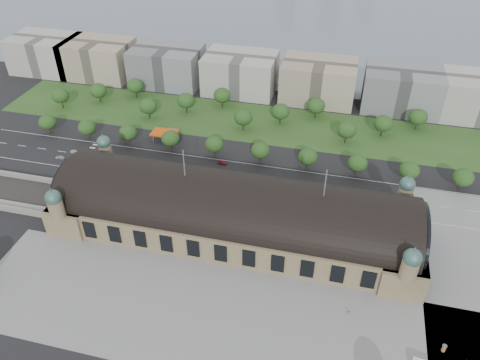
% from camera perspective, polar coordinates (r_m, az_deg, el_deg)
% --- Properties ---
extents(ground, '(900.00, 900.00, 0.00)m').
position_cam_1_polar(ground, '(198.70, -0.73, -6.24)').
color(ground, black).
rests_on(ground, ground).
extents(station, '(150.00, 48.40, 44.30)m').
position_cam_1_polar(station, '(191.90, -0.75, -3.98)').
color(station, '#8B7756').
rests_on(station, ground).
extents(track_cutting, '(70.00, 24.00, 3.10)m').
position_cam_1_polar(track_cutting, '(242.95, -26.89, -1.58)').
color(track_cutting, black).
rests_on(track_cutting, ground).
extents(plaza_south, '(190.00, 48.00, 0.12)m').
position_cam_1_polar(plaza_south, '(168.28, -1.19, -16.69)').
color(plaza_south, gray).
rests_on(plaza_south, ground).
extents(road_slab, '(260.00, 26.00, 0.10)m').
position_cam_1_polar(road_slab, '(231.47, -3.18, 0.77)').
color(road_slab, black).
rests_on(road_slab, ground).
extents(grass_belt, '(300.00, 45.00, 0.10)m').
position_cam_1_polar(grass_belt, '(275.31, 1.09, 7.10)').
color(grass_belt, '#2F5321').
rests_on(grass_belt, ground).
extents(petrol_station, '(14.00, 13.00, 5.05)m').
position_cam_1_polar(petrol_station, '(261.50, -8.67, 5.70)').
color(petrol_station, '#E1510D').
rests_on(petrol_station, ground).
extents(lake, '(700.00, 320.00, 0.08)m').
position_cam_1_polar(lake, '(461.09, 9.09, 18.96)').
color(lake, slate).
rests_on(lake, ground).
extents(office_0, '(45.00, 32.00, 24.00)m').
position_cam_1_polar(office_0, '(365.20, -22.52, 14.06)').
color(office_0, '#B7B4AE').
rests_on(office_0, ground).
extents(office_1, '(45.00, 32.00, 24.00)m').
position_cam_1_polar(office_1, '(344.05, -16.87, 13.96)').
color(office_1, tan).
rests_on(office_1, ground).
extents(office_2, '(45.00, 32.00, 24.00)m').
position_cam_1_polar(office_2, '(322.68, -8.86, 13.61)').
color(office_2, gray).
rests_on(office_2, ground).
extents(office_3, '(45.00, 32.00, 24.00)m').
position_cam_1_polar(office_3, '(308.01, 0.04, 12.91)').
color(office_3, '#B7B4AE').
rests_on(office_3, ground).
extents(office_4, '(45.00, 32.00, 24.00)m').
position_cam_1_polar(office_4, '(301.03, 9.53, 11.83)').
color(office_4, tan).
rests_on(office_4, ground).
extents(office_5, '(45.00, 32.00, 24.00)m').
position_cam_1_polar(office_5, '(302.28, 19.10, 10.41)').
color(office_5, gray).
rests_on(office_5, ground).
extents(tree_row_0, '(9.60, 9.60, 11.52)m').
position_cam_1_polar(tree_row_0, '(280.62, -22.42, 6.53)').
color(tree_row_0, '#2D2116').
rests_on(tree_row_0, ground).
extents(tree_row_1, '(9.60, 9.60, 11.52)m').
position_cam_1_polar(tree_row_1, '(267.88, -18.16, 6.11)').
color(tree_row_1, '#2D2116').
rests_on(tree_row_1, ground).
extents(tree_row_2, '(9.60, 9.60, 11.52)m').
position_cam_1_polar(tree_row_2, '(256.77, -13.52, 5.61)').
color(tree_row_2, '#2D2116').
rests_on(tree_row_2, ground).
extents(tree_row_3, '(9.60, 9.60, 11.52)m').
position_cam_1_polar(tree_row_3, '(247.49, -8.50, 5.03)').
color(tree_row_3, '#2D2116').
rests_on(tree_row_3, ground).
extents(tree_row_4, '(9.60, 9.60, 11.52)m').
position_cam_1_polar(tree_row_4, '(240.25, -3.14, 4.36)').
color(tree_row_4, '#2D2116').
rests_on(tree_row_4, ground).
extents(tree_row_5, '(9.60, 9.60, 11.52)m').
position_cam_1_polar(tree_row_5, '(235.26, 2.48, 3.62)').
color(tree_row_5, '#2D2116').
rests_on(tree_row_5, ground).
extents(tree_row_6, '(9.60, 9.60, 11.52)m').
position_cam_1_polar(tree_row_6, '(232.64, 8.28, 2.83)').
color(tree_row_6, '#2D2116').
rests_on(tree_row_6, ground).
extents(tree_row_7, '(9.60, 9.60, 11.52)m').
position_cam_1_polar(tree_row_7, '(232.49, 14.14, 1.99)').
color(tree_row_7, '#2D2116').
rests_on(tree_row_7, ground).
extents(tree_row_8, '(9.60, 9.60, 11.52)m').
position_cam_1_polar(tree_row_8, '(234.80, 19.95, 1.14)').
color(tree_row_8, '#2D2116').
rests_on(tree_row_8, ground).
extents(tree_row_9, '(9.60, 9.60, 11.52)m').
position_cam_1_polar(tree_row_9, '(239.51, 25.57, 0.30)').
color(tree_row_9, '#2D2116').
rests_on(tree_row_9, ground).
extents(tree_belt_0, '(10.40, 10.40, 12.48)m').
position_cam_1_polar(tree_belt_0, '(307.26, -21.06, 9.57)').
color(tree_belt_0, '#2D2116').
rests_on(tree_belt_0, ground).
extents(tree_belt_1, '(10.40, 10.40, 12.48)m').
position_cam_1_polar(tree_belt_1, '(306.49, -16.88, 10.39)').
color(tree_belt_1, '#2D2116').
rests_on(tree_belt_1, ground).
extents(tree_belt_2, '(10.40, 10.40, 12.48)m').
position_cam_1_polar(tree_belt_2, '(307.36, -12.68, 11.16)').
color(tree_belt_2, '#2D2116').
rests_on(tree_belt_2, ground).
extents(tree_belt_3, '(10.40, 10.40, 12.48)m').
position_cam_1_polar(tree_belt_3, '(280.29, -11.14, 8.82)').
color(tree_belt_3, '#2D2116').
rests_on(tree_belt_3, ground).
extents(tree_belt_4, '(10.40, 10.40, 12.48)m').
position_cam_1_polar(tree_belt_4, '(283.29, -6.62, 9.59)').
color(tree_belt_4, '#2D2116').
rests_on(tree_belt_4, ground).
extents(tree_belt_5, '(10.40, 10.40, 12.48)m').
position_cam_1_polar(tree_belt_5, '(288.02, -2.20, 10.28)').
color(tree_belt_5, '#2D2116').
rests_on(tree_belt_5, ground).
extents(tree_belt_6, '(10.40, 10.40, 12.48)m').
position_cam_1_polar(tree_belt_6, '(263.08, 0.40, 7.62)').
color(tree_belt_6, '#2D2116').
rests_on(tree_belt_6, ground).
extents(tree_belt_7, '(10.40, 10.40, 12.48)m').
position_cam_1_polar(tree_belt_7, '(270.32, 4.97, 8.32)').
color(tree_belt_7, '#2D2116').
rests_on(tree_belt_7, ground).
extents(tree_belt_8, '(10.40, 10.40, 12.48)m').
position_cam_1_polar(tree_belt_8, '(279.18, 9.28, 8.92)').
color(tree_belt_8, '#2D2116').
rests_on(tree_belt_8, ground).
extents(tree_belt_9, '(10.40, 10.40, 12.48)m').
position_cam_1_polar(tree_belt_9, '(257.61, 12.89, 5.97)').
color(tree_belt_9, '#2D2116').
rests_on(tree_belt_9, ground).
extents(tree_belt_10, '(10.40, 10.40, 12.48)m').
position_cam_1_polar(tree_belt_10, '(269.05, 17.08, 6.62)').
color(tree_belt_10, '#2D2116').
rests_on(tree_belt_10, ground).
extents(tree_belt_11, '(10.40, 10.40, 12.48)m').
position_cam_1_polar(tree_belt_11, '(281.82, 20.91, 7.18)').
color(tree_belt_11, '#2D2116').
rests_on(tree_belt_11, ground).
extents(traffic_car_0, '(4.89, 2.27, 1.62)m').
position_cam_1_polar(traffic_car_0, '(259.11, -21.09, 2.60)').
color(traffic_car_0, silver).
rests_on(traffic_car_0, ground).
extents(traffic_car_1, '(4.80, 1.76, 1.57)m').
position_cam_1_polar(traffic_car_1, '(261.10, -19.49, 3.26)').
color(traffic_car_1, '#93949B').
rests_on(traffic_car_1, ground).
extents(traffic_car_2, '(5.40, 2.52, 1.49)m').
position_cam_1_polar(traffic_car_2, '(238.21, -10.52, 1.51)').
color(traffic_car_2, black).
rests_on(traffic_car_2, ground).
extents(traffic_car_3, '(4.96, 2.20, 1.41)m').
position_cam_1_polar(traffic_car_3, '(237.73, -2.15, 2.08)').
color(traffic_car_3, maroon).
rests_on(traffic_car_3, ground).
extents(traffic_car_4, '(3.93, 1.72, 1.32)m').
position_cam_1_polar(traffic_car_4, '(221.64, 6.29, -1.04)').
color(traffic_car_4, '#16173E').
rests_on(traffic_car_4, ground).
extents(traffic_car_5, '(4.12, 1.67, 1.33)m').
position_cam_1_polar(traffic_car_5, '(225.20, 9.13, -0.64)').
color(traffic_car_5, '#515558').
rests_on(traffic_car_5, ground).
extents(traffic_car_6, '(5.45, 2.81, 1.47)m').
position_cam_1_polar(traffic_car_6, '(220.22, 16.76, -2.88)').
color(traffic_car_6, white).
rests_on(traffic_car_6, ground).
extents(parked_car_0, '(4.62, 3.68, 1.47)m').
position_cam_1_polar(parked_car_0, '(236.37, -14.55, 0.56)').
color(parked_car_0, black).
rests_on(parked_car_0, ground).
extents(parked_car_1, '(5.24, 4.71, 1.35)m').
position_cam_1_polar(parked_car_1, '(237.55, -14.93, 0.67)').
color(parked_car_1, maroon).
rests_on(parked_car_1, ground).
extents(parked_car_2, '(5.73, 4.54, 1.55)m').
position_cam_1_polar(parked_car_2, '(238.76, -15.54, 0.78)').
color(parked_car_2, '#172341').
rests_on(parked_car_2, ground).
extents(parked_car_3, '(4.25, 3.19, 1.35)m').
position_cam_1_polar(parked_car_3, '(223.15, -8.55, -0.96)').
color(parked_car_3, '#515258').
rests_on(parked_car_3, ground).
extents(parked_car_4, '(5.21, 3.49, 1.62)m').
position_cam_1_polar(parked_car_4, '(224.27, -7.79, -0.62)').
color(parked_car_4, '#B9BABC').
rests_on(parked_car_4, ground).
extents(parked_car_5, '(5.36, 5.02, 1.40)m').
position_cam_1_polar(parked_car_5, '(231.15, -11.51, 0.15)').
color(parked_car_5, '#9B9FA3').
rests_on(parked_car_5, ground).
extents(parked_car_6, '(6.10, 4.61, 1.65)m').
position_cam_1_polar(parked_car_6, '(217.53, -3.95, -1.66)').
color(parked_car_6, black).
rests_on(parked_car_6, ground).
extents(bus_west, '(11.46, 3.13, 3.17)m').
position_cam_1_polar(bus_west, '(226.21, -3.90, 0.28)').
color(bus_west, '#AD351B').
rests_on(bus_west, ground).
extents(bus_mid, '(10.86, 2.96, 3.00)m').
position_cam_1_polar(bus_mid, '(217.70, 5.06, -1.46)').
color(bus_mid, beige).
rests_on(bus_mid, ground).
extents(bus_east, '(11.70, 3.79, 3.20)m').
position_cam_1_polar(bus_east, '(215.47, 5.51, -1.92)').
color(bus_east, '#B9B5AC').
rests_on(bus_east, ground).
extents(advertising_column, '(1.50, 1.50, 2.85)m').
position_cam_1_polar(advertising_column, '(173.03, 23.60, -18.28)').
color(advertising_column, '#DB4C36').
rests_on(advertising_column, ground).
extents(pedestrian_0, '(1.06, 0.75, 1.98)m').
position_cam_1_polar(pedestrian_0, '(172.87, 13.10, -15.54)').
color(pedestrian_0, gray).
rests_on(pedestrian_0, ground).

